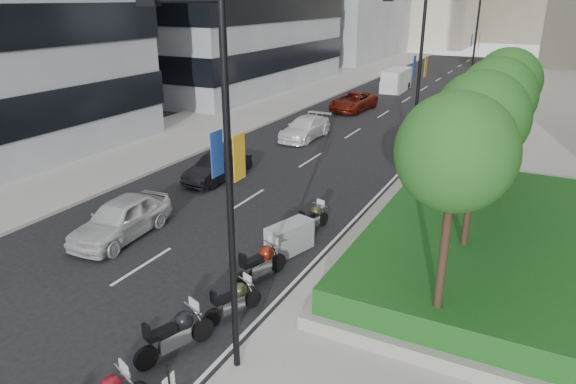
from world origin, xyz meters
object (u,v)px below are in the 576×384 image
Objects in this scene: motorcycle_2 at (176,333)px; delivery_van at (396,81)px; motorcycle_6 at (313,219)px; car_c at (305,128)px; car_a at (121,218)px; lamp_post_1 at (416,77)px; motorcycle_4 at (261,263)px; car_d at (353,101)px; car_b at (218,168)px; motorcycle_3 at (234,300)px; lamp_post_0 at (223,178)px; lamp_post_2 at (472,48)px; motorcycle_5 at (290,238)px.

delivery_van reaches higher than motorcycle_2.
car_c is (-6.45, 12.94, 0.16)m from motorcycle_6.
lamp_post_1 is at bearing 53.74° from car_a.
car_d is at bearing 29.85° from motorcycle_4.
lamp_post_1 is 26.62m from delivery_van.
car_b is 9.58m from car_c.
car_d is at bearing 34.50° from motorcycle_3.
motorcycle_6 is at bearing -22.66° from car_b.
lamp_post_1 is 3.94× the size of motorcycle_4.
motorcycle_4 is at bearing -44.15° from car_b.
lamp_post_0 is 35.00m from lamp_post_2.
delivery_van reaches higher than car_c.
car_a is at bearing 90.36° from motorcycle_3.
lamp_post_1 is 17.02m from car_d.
car_b is at bearing 89.59° from car_a.
motorcycle_4 is 6.46m from car_a.
motorcycle_4 is 2.21m from motorcycle_5.
motorcycle_2 is at bearing -83.57° from delivery_van.
lamp_post_1 is 1.76× the size of delivery_van.
lamp_post_1 is 2.18× the size of car_b.
motorcycle_2 is 6.45m from motorcycle_5.
lamp_post_1 reaches higher than motorcycle_5.
motorcycle_2 is 0.49× the size of car_a.
lamp_post_1 is 17.82m from motorcycle_2.
motorcycle_3 is 0.96× the size of motorcycle_6.
lamp_post_0 is 32.58m from car_d.
motorcycle_3 is at bearing -157.80° from motorcycle_5.
lamp_post_2 is 3.94× the size of motorcycle_4.
lamp_post_0 is at bearing -81.46° from delivery_van.
motorcycle_5 is at bearing 11.92° from car_a.
lamp_post_0 reaches higher than car_b.
delivery_van is (-6.33, 35.84, 0.42)m from motorcycle_5.
motorcycle_5 is at bearing -82.04° from delivery_van.
lamp_post_2 is 25.19m from car_b.
motorcycle_2 is 0.55× the size of car_b.
delivery_van is (-6.31, 42.28, 0.37)m from motorcycle_2.
lamp_post_2 is 4.45× the size of motorcycle_6.
motorcycle_4 is 1.14× the size of motorcycle_5.
lamp_post_0 and lamp_post_2 have the same top height.
motorcycle_5 is (-0.39, 4.33, 0.03)m from motorcycle_3.
lamp_post_0 is at bearing -50.72° from car_b.
lamp_post_1 reaches higher than motorcycle_6.
lamp_post_1 is at bearing 14.53° from motorcycle_2.
lamp_post_0 is 23.09m from car_c.
lamp_post_0 is 2.18× the size of car_b.
motorcycle_4 is at bearing -160.90° from motorcycle_5.
car_c is (-6.45, 14.96, 0.14)m from motorcycle_5.
motorcycle_5 is (-1.55, -28.74, -4.50)m from lamp_post_2.
lamp_post_1 is at bearing 90.00° from lamp_post_0.
lamp_post_1 is at bearing 16.35° from motorcycle_3.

